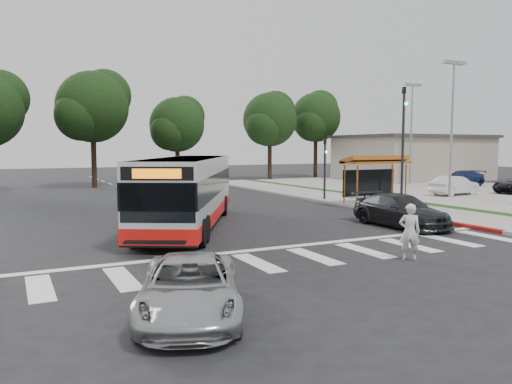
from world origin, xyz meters
TOP-DOWN VIEW (x-y plane):
  - ground at (0.00, 0.00)m, footprint 140.00×140.00m
  - sidewalk_east at (11.00, 8.00)m, footprint 4.00×40.00m
  - curb_east at (9.00, 8.00)m, footprint 0.30×40.00m
  - curb_east_red at (9.00, -2.00)m, footprint 0.32×6.00m
  - parking_lot at (23.00, 10.00)m, footprint 18.00×36.00m
  - commercial_building at (30.00, 22.00)m, footprint 14.00×10.00m
  - building_roof_cap at (30.00, 22.00)m, footprint 14.60×10.60m
  - crosswalk_ladder at (0.00, -5.00)m, footprint 18.00×2.60m
  - bus_shelter at (10.80, 5.10)m, footprint 4.20×1.60m
  - traffic_signal_ne_tall at (9.60, 1.49)m, footprint 0.18×0.37m
  - traffic_signal_ne_short at (9.60, 8.49)m, footprint 0.18×0.37m
  - lot_light_front at (18.00, 6.00)m, footprint 1.90×0.35m
  - lot_light_mid at (24.00, 16.00)m, footprint 1.90×0.35m
  - tree_ne_a at (16.08, 28.06)m, footprint 6.16×5.74m
  - tree_ne_b at (23.08, 30.06)m, footprint 6.16×5.74m
  - tree_north_a at (-1.92, 26.07)m, footprint 6.60×6.15m
  - tree_north_b at (6.07, 28.06)m, footprint 5.72×5.33m
  - transit_bus at (-1.66, 2.36)m, footprint 7.70×11.41m
  - pedestrian at (2.35, -6.71)m, footprint 0.76×0.72m
  - dark_sedan at (6.62, -1.67)m, footprint 1.99×4.88m
  - silver_suv_south at (-5.36, -8.58)m, footprint 3.39×4.76m
  - parked_car_1 at (19.47, 6.92)m, footprint 4.17×1.92m
  - parked_car_3 at (26.29, 12.20)m, footprint 4.83×2.41m

SIDE VIEW (x-z plane):
  - ground at x=0.00m, z-range 0.00..0.00m
  - crosswalk_ladder at x=0.00m, z-range 0.00..0.01m
  - parking_lot at x=23.00m, z-range 0.00..0.10m
  - sidewalk_east at x=11.00m, z-range 0.00..0.12m
  - curb_east at x=9.00m, z-range 0.00..0.15m
  - curb_east_red at x=9.00m, z-range 0.00..0.15m
  - silver_suv_south at x=-5.36m, z-range 0.00..1.20m
  - dark_sedan at x=6.62m, z-range 0.00..1.42m
  - parked_car_1 at x=19.47m, z-range 0.10..1.43m
  - parked_car_3 at x=26.29m, z-range 0.10..1.45m
  - pedestrian at x=2.35m, z-range 0.00..1.75m
  - transit_bus at x=-1.66m, z-range 0.00..3.00m
  - commercial_building at x=30.00m, z-range 0.00..4.40m
  - bus_shelter at x=10.80m, z-range 0.92..3.78m
  - traffic_signal_ne_short at x=9.60m, z-range 0.48..4.48m
  - traffic_signal_ne_tall at x=9.60m, z-range 0.63..7.13m
  - building_roof_cap at x=30.00m, z-range 4.40..4.70m
  - tree_north_b at x=6.07m, z-range 1.45..9.88m
  - lot_light_front at x=18.00m, z-range 1.40..10.41m
  - lot_light_mid at x=24.00m, z-range 1.40..10.41m
  - tree_ne_a at x=16.08m, z-range 1.74..11.04m
  - tree_ne_b at x=23.08m, z-range 1.91..11.93m
  - tree_north_a at x=-1.92m, z-range 1.84..12.01m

